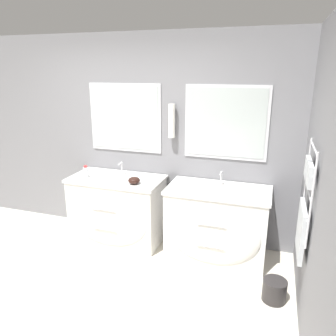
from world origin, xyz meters
TOP-DOWN VIEW (x-y plane):
  - ground_plane at (0.00, 0.00)m, footprint 16.00×16.00m
  - wall_back at (0.02, 1.73)m, footprint 5.70×0.16m
  - wall_right at (2.08, 0.76)m, footprint 0.13×3.55m
  - vanity_left at (-0.15, 1.33)m, footprint 1.17×0.69m
  - vanity_right at (1.15, 1.33)m, footprint 1.17×0.69m
  - faucet_left at (-0.15, 1.53)m, footprint 0.17×0.10m
  - faucet_right at (1.15, 1.53)m, footprint 0.17×0.10m
  - toiletry_bottle at (-0.52, 1.27)m, footprint 0.07×0.07m
  - amenity_bowl at (0.16, 1.23)m, footprint 0.14×0.14m
  - waste_bin at (1.83, 0.74)m, footprint 0.23×0.23m

SIDE VIEW (x-z plane):
  - ground_plane at x=0.00m, z-range 0.00..0.00m
  - waste_bin at x=1.83m, z-range 0.01..0.22m
  - vanity_left at x=-0.15m, z-range 0.00..0.86m
  - vanity_right at x=1.15m, z-range 0.00..0.86m
  - amenity_bowl at x=0.16m, z-range 0.85..0.94m
  - toiletry_bottle at x=-0.52m, z-range 0.85..1.00m
  - faucet_left at x=-0.15m, z-range 0.85..1.01m
  - faucet_right at x=1.15m, z-range 0.85..1.01m
  - wall_right at x=2.08m, z-range -0.01..2.59m
  - wall_back at x=0.02m, z-range 0.01..2.61m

